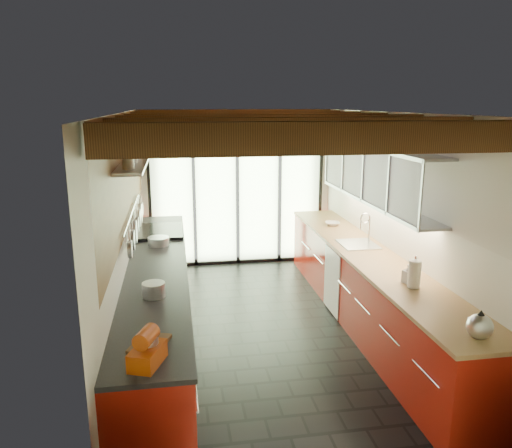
# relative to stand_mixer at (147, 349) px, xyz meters

# --- Properties ---
(ground) EXTENTS (5.50, 5.50, 0.00)m
(ground) POSITION_rel_stand_mixer_xyz_m (1.27, 2.24, -1.03)
(ground) COLOR black
(ground) RESTS_ON ground
(room_shell) EXTENTS (5.50, 5.50, 5.50)m
(room_shell) POSITION_rel_stand_mixer_xyz_m (1.27, 2.24, 0.62)
(room_shell) COLOR silver
(room_shell) RESTS_ON ground
(ceiling_beams) EXTENTS (3.14, 5.06, 4.90)m
(ceiling_beams) POSITION_rel_stand_mixer_xyz_m (1.27, 2.62, 1.43)
(ceiling_beams) COLOR #593316
(ceiling_beams) RESTS_ON ground
(glass_door) EXTENTS (2.95, 0.10, 2.90)m
(glass_door) POSITION_rel_stand_mixer_xyz_m (1.27, 4.94, 0.63)
(glass_door) COLOR #C6EAAD
(glass_door) RESTS_ON ground
(left_counter) EXTENTS (0.68, 5.00, 0.92)m
(left_counter) POSITION_rel_stand_mixer_xyz_m (-0.01, 2.24, -0.57)
(left_counter) COLOR #AB1D10
(left_counter) RESTS_ON ground
(range_stove) EXTENTS (0.66, 0.90, 0.97)m
(range_stove) POSITION_rel_stand_mixer_xyz_m (-0.01, 3.69, -0.56)
(range_stove) COLOR silver
(range_stove) RESTS_ON ground
(right_counter) EXTENTS (0.68, 5.00, 0.92)m
(right_counter) POSITION_rel_stand_mixer_xyz_m (2.54, 2.24, -0.57)
(right_counter) COLOR #AB1D10
(right_counter) RESTS_ON ground
(sink_assembly) EXTENTS (0.45, 0.52, 0.43)m
(sink_assembly) POSITION_rel_stand_mixer_xyz_m (2.56, 2.64, -0.07)
(sink_assembly) COLOR silver
(sink_assembly) RESTS_ON right_counter
(upper_cabinets_right) EXTENTS (0.34, 3.00, 3.00)m
(upper_cabinets_right) POSITION_rel_stand_mixer_xyz_m (2.70, 2.54, 0.82)
(upper_cabinets_right) COLOR silver
(upper_cabinets_right) RESTS_ON ground
(left_wall_fixtures) EXTENTS (0.28, 2.60, 0.96)m
(left_wall_fixtures) POSITION_rel_stand_mixer_xyz_m (-0.20, 2.53, 0.75)
(left_wall_fixtures) COLOR silver
(left_wall_fixtures) RESTS_ON ground
(stand_mixer) EXTENTS (0.28, 0.35, 0.28)m
(stand_mixer) POSITION_rel_stand_mixer_xyz_m (0.00, 0.00, 0.00)
(stand_mixer) COLOR #CC4A10
(stand_mixer) RESTS_ON left_counter
(pot_large) EXTENTS (0.28, 0.28, 0.14)m
(pot_large) POSITION_rel_stand_mixer_xyz_m (0.00, 1.27, -0.04)
(pot_large) COLOR silver
(pot_large) RESTS_ON left_counter
(pot_small) EXTENTS (0.35, 0.35, 0.11)m
(pot_small) POSITION_rel_stand_mixer_xyz_m (0.00, 3.04, -0.06)
(pot_small) COLOR silver
(pot_small) RESTS_ON left_counter
(cutting_board) EXTENTS (0.34, 0.39, 0.03)m
(cutting_board) POSITION_rel_stand_mixer_xyz_m (0.00, 0.28, -0.10)
(cutting_board) COLOR brown
(cutting_board) RESTS_ON left_counter
(kettle) EXTENTS (0.24, 0.27, 0.24)m
(kettle) POSITION_rel_stand_mixer_xyz_m (2.54, -0.01, -0.01)
(kettle) COLOR silver
(kettle) RESTS_ON right_counter
(paper_towel) EXTENTS (0.15, 0.15, 0.33)m
(paper_towel) POSITION_rel_stand_mixer_xyz_m (2.54, 1.09, 0.03)
(paper_towel) COLOR white
(paper_towel) RESTS_ON right_counter
(soap_bottle) EXTENTS (0.11, 0.11, 0.19)m
(soap_bottle) POSITION_rel_stand_mixer_xyz_m (2.54, 1.23, -0.01)
(soap_bottle) COLOR silver
(soap_bottle) RESTS_ON right_counter
(bowl) EXTENTS (0.25, 0.25, 0.05)m
(bowl) POSITION_rel_stand_mixer_xyz_m (2.54, 3.70, -0.09)
(bowl) COLOR silver
(bowl) RESTS_ON right_counter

